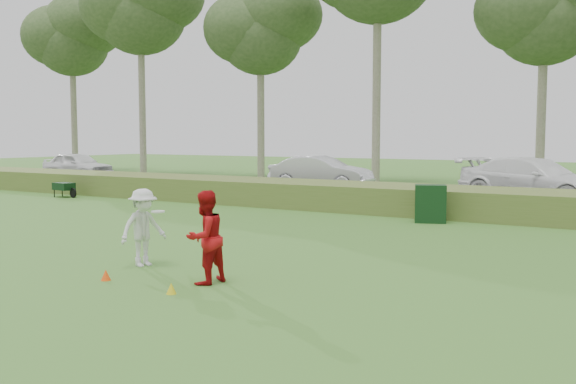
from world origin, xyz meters
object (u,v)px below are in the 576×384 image
Objects in this scene: player_white at (143,228)px; car_left at (78,165)px; car_right at (535,180)px; cone_orange at (106,275)px; utility_cabinet at (430,204)px; cone_yellow at (171,288)px; car_mid at (321,173)px; player_red at (205,237)px.

car_left is (-21.50, 16.89, 0.08)m from player_white.
car_right is at bearing -91.67° from car_left.
player_white is at bearing 103.88° from cone_orange.
player_white is 1.36× the size of utility_cabinet.
car_mid is (-7.27, 18.77, 0.77)m from cone_yellow.
car_mid is at bearing 103.44° from car_right.
car_mid is at bearing 111.16° from cone_yellow.
utility_cabinet is (0.79, 10.69, 0.48)m from cone_yellow.
cone_orange is 10.83m from utility_cabinet.
cone_yellow is 10.73m from utility_cabinet.
cone_orange is at bearing -151.66° from player_white.
player_white is 2.10m from player_red.
cone_yellow is 0.04× the size of car_mid.
utility_cabinet is at bearing -2.39° from player_white.
player_white is 8.29× the size of cone_yellow.
cone_orange is 18.07m from car_right.
player_red is 9.84m from utility_cabinet.
car_mid is at bearing 31.35° from player_white.
player_red is at bearing -91.40° from player_white.
player_red is (2.02, -0.57, 0.05)m from player_white.
player_white reaches higher than utility_cabinet.
car_right is at bearing 81.98° from cone_yellow.
player_white is 1.50m from cone_orange.
player_white is 27.34m from car_left.
cone_orange is (-1.70, -0.73, -0.73)m from player_red.
cone_yellow is (-0.01, -0.89, -0.73)m from player_red.
car_left reaches higher than utility_cabinet.
cone_yellow is 17.91m from car_right.
car_right is (4.18, 17.56, 0.82)m from cone_orange.
cone_orange is at bearing 174.75° from cone_yellow.
utility_cabinet reaches higher than cone_orange.
car_mid reaches higher than utility_cabinet.
car_right is (9.76, -1.06, 0.06)m from car_mid.
player_red is 29.29m from car_left.
utility_cabinet is 0.23× the size of car_mid.
utility_cabinet is at bearing -174.03° from car_right.
car_left is 16.24m from car_mid.
car_left reaches higher than player_white.
player_white is 0.94× the size of player_red.
car_mid reaches higher than cone_yellow.
car_right reaches higher than cone_yellow.
car_mid is (-8.05, 8.09, 0.29)m from utility_cabinet.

